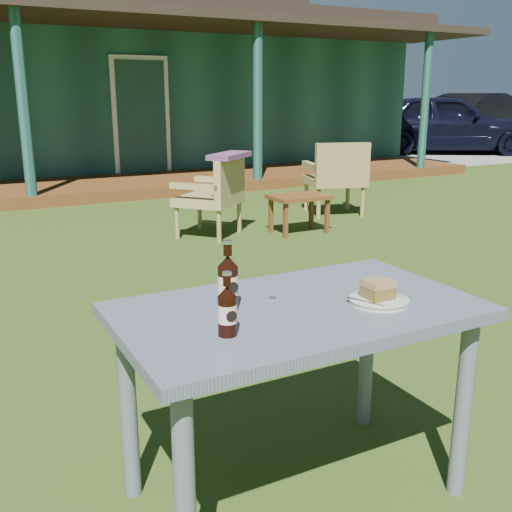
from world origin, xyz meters
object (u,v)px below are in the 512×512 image
cola_bottle_far (227,310)px  plate (379,300)px  cafe_table (297,334)px  cake_slice (378,289)px  car_near (445,124)px  armchair_right (337,174)px  car_far (481,119)px  side_table (299,201)px  armchair_left (215,193)px  cola_bottle_near (228,282)px

cola_bottle_far → plate: bearing=1.7°
cafe_table → cake_slice: cake_slice is taller
plate → cake_slice: size_ratio=2.22×
car_near → plate: 13.57m
cake_slice → armchair_right: 5.18m
car_near → cake_slice: (-9.71, -9.47, 0.05)m
car_far → plate: size_ratio=21.42×
plate → cake_slice: bearing=77.2°
plate → cola_bottle_far: (-0.57, -0.02, 0.07)m
car_near → side_table: (-7.72, -5.78, -0.38)m
car_far → plate: (-12.76, -11.11, 0.01)m
car_far → cake_slice: car_far is taller
car_near → cafe_table: size_ratio=3.52×
cola_bottle_far → armchair_left: size_ratio=0.24×
plate → armchair_left: size_ratio=0.25×
car_near → cola_bottle_far: size_ratio=21.90×
car_far → side_table: size_ratio=7.28×
cola_bottle_near → side_table: (2.46, 3.51, -0.47)m
cola_bottle_far → car_near: bearing=42.7°
side_table → car_far: bearing=34.5°
armchair_right → car_far: bearing=34.6°
cafe_table → cola_bottle_far: cola_bottle_far is taller
plate → armchair_left: bearing=73.7°
cola_bottle_far → armchair_right: bearing=51.3°
car_near → cola_bottle_near: bearing=164.3°
cafe_table → cola_bottle_near: 0.30m
plate → armchair_right: bearing=56.2°
cafe_table → armchair_left: (1.42, 3.86, -0.17)m
plate → cola_bottle_far: bearing=-178.3°
cola_bottle_near → armchair_left: size_ratio=0.28×
armchair_left → side_table: size_ratio=1.35×
car_near → cake_slice: car_near is taller
car_far → side_table: (-10.77, -7.41, -0.38)m
cola_bottle_far → cake_slice: bearing=2.8°
cake_slice → side_table: size_ratio=0.15×
cola_bottle_far → side_table: size_ratio=0.32×
cola_bottle_near → armchair_right: (3.36, 4.12, -0.32)m
armchair_left → side_table: (0.83, -0.26, -0.11)m
cafe_table → plate: 0.30m
car_near → cake_slice: bearing=166.2°
car_far → armchair_left: bearing=110.3°
side_table → car_near: bearing=36.8°
cafe_table → cola_bottle_near: (-0.22, 0.09, 0.19)m
cake_slice → armchair_left: 4.13m
cake_slice → cola_bottle_near: bearing=159.7°
cafe_table → cake_slice: size_ratio=13.04×
car_near → side_table: bearing=158.8°
car_near → armchair_right: size_ratio=4.87×
armchair_left → car_far: bearing=31.6°
side_table → cafe_table: bearing=-122.0°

